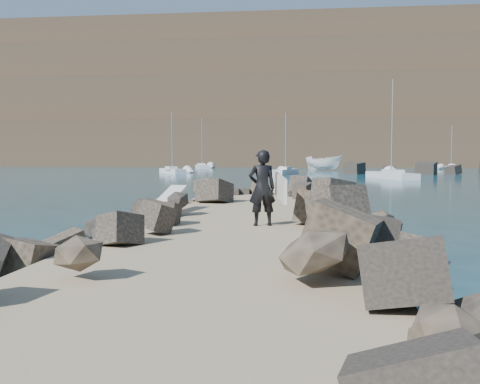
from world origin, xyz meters
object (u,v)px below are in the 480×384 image
(surfboard_resting, at_px, (171,199))
(surfer_with_board, at_px, (264,188))
(boat_imported, at_px, (324,163))
(sailboat_d, at_px, (451,168))

(surfboard_resting, xyz_separation_m, surfer_with_board, (3.30, -3.13, 0.57))
(surfboard_resting, distance_m, boat_imported, 68.87)
(surfboard_resting, height_order, surfer_with_board, surfer_with_board)
(boat_imported, relative_size, surfer_with_board, 2.48)
(boat_imported, distance_m, surfer_with_board, 71.68)
(boat_imported, bearing_deg, sailboat_d, -49.76)
(surfer_with_board, bearing_deg, surfboard_resting, 136.56)
(boat_imported, height_order, surfer_with_board, surfer_with_board)
(surfboard_resting, relative_size, boat_imported, 0.36)
(surfboard_resting, xyz_separation_m, boat_imported, (8.02, 68.40, 0.14))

